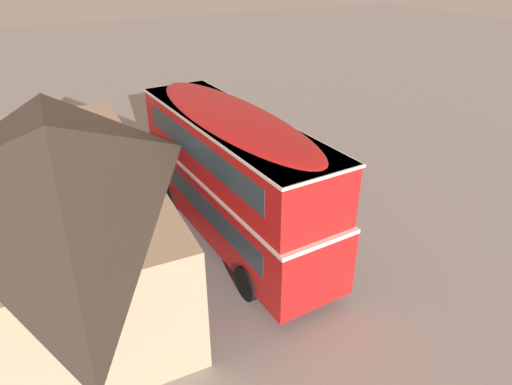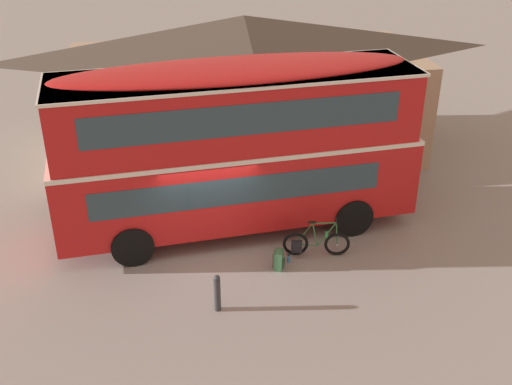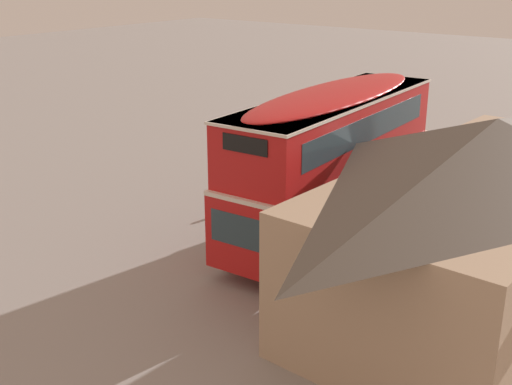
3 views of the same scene
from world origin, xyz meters
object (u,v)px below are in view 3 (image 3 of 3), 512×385
double_decker_bus (332,157)px  touring_bicycle (252,226)px  backpack_on_ground (262,216)px  kerb_bollard (261,189)px  water_bottle_blue_sports (261,225)px

double_decker_bus → touring_bicycle: size_ratio=5.64×
backpack_on_ground → kerb_bollard: 2.25m
backpack_on_ground → kerb_bollard: bearing=-142.2°
water_bottle_blue_sports → backpack_on_ground: bearing=-146.3°
kerb_bollard → double_decker_bus: bearing=73.3°
double_decker_bus → water_bottle_blue_sports: bearing=-64.1°
kerb_bollard → backpack_on_ground: bearing=37.8°
touring_bicycle → backpack_on_ground: bearing=-158.8°
double_decker_bus → backpack_on_ground: double_decker_bus is taller
touring_bicycle → water_bottle_blue_sports: size_ratio=7.50×
water_bottle_blue_sports → double_decker_bus: bearing=115.9°
touring_bicycle → kerb_bollard: size_ratio=1.81×
double_decker_bus → kerb_bollard: (-1.09, -3.64, -2.14)m
water_bottle_blue_sports → kerb_bollard: 2.65m
double_decker_bus → touring_bicycle: double_decker_bus is taller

